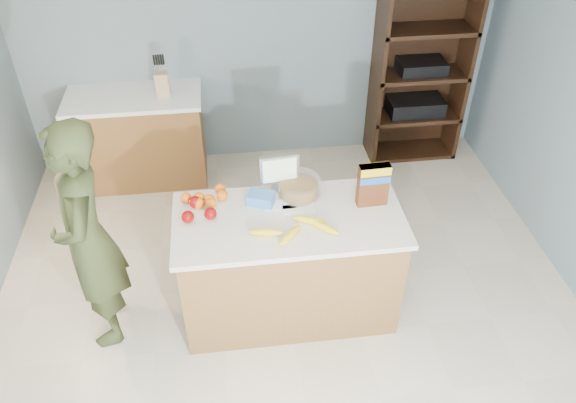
{
  "coord_description": "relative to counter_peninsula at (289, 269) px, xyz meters",
  "views": [
    {
      "loc": [
        -0.37,
        -2.55,
        3.32
      ],
      "look_at": [
        0.0,
        0.35,
        1.0
      ],
      "focal_mm": 35.0,
      "sensor_mm": 36.0,
      "label": 1
    }
  ],
  "objects": [
    {
      "name": "floor",
      "position": [
        0.0,
        -0.3,
        -0.42
      ],
      "size": [
        4.5,
        5.0,
        0.02
      ],
      "primitive_type": "cube",
      "color": "beige",
      "rests_on": "ground"
    },
    {
      "name": "walls",
      "position": [
        0.0,
        -0.3,
        1.24
      ],
      "size": [
        4.52,
        5.02,
        2.51
      ],
      "color": "slate",
      "rests_on": "ground"
    },
    {
      "name": "counter_peninsula",
      "position": [
        0.0,
        0.0,
        0.0
      ],
      "size": [
        1.56,
        0.76,
        0.9
      ],
      "color": "brown",
      "rests_on": "ground"
    },
    {
      "name": "back_cabinet",
      "position": [
        -1.2,
        1.9,
        0.04
      ],
      "size": [
        1.24,
        0.62,
        0.9
      ],
      "color": "brown",
      "rests_on": "ground"
    },
    {
      "name": "shelving_unit",
      "position": [
        1.55,
        2.05,
        0.45
      ],
      "size": [
        0.9,
        0.4,
        1.8
      ],
      "color": "black",
      "rests_on": "ground"
    },
    {
      "name": "person",
      "position": [
        -1.32,
        -0.0,
        0.44
      ],
      "size": [
        0.51,
        0.69,
        1.72
      ],
      "primitive_type": "imported",
      "rotation": [
        0.0,
        0.0,
        -1.41
      ],
      "color": "#323B1C",
      "rests_on": "ground"
    },
    {
      "name": "knife_block",
      "position": [
        -0.91,
        1.87,
        0.6
      ],
      "size": [
        0.12,
        0.1,
        0.31
      ],
      "color": "tan",
      "rests_on": "back_cabinet"
    },
    {
      "name": "envelopes",
      "position": [
        0.02,
        0.11,
        0.49
      ],
      "size": [
        0.35,
        0.18,
        0.0
      ],
      "color": "white",
      "rests_on": "counter_peninsula"
    },
    {
      "name": "bananas",
      "position": [
        0.04,
        -0.15,
        0.51
      ],
      "size": [
        0.6,
        0.3,
        0.05
      ],
      "color": "yellow",
      "rests_on": "counter_peninsula"
    },
    {
      "name": "apples",
      "position": [
        -0.6,
        0.1,
        0.53
      ],
      "size": [
        0.23,
        0.24,
        0.09
      ],
      "color": "maroon",
      "rests_on": "counter_peninsula"
    },
    {
      "name": "oranges",
      "position": [
        -0.54,
        0.24,
        0.52
      ],
      "size": [
        0.33,
        0.23,
        0.08
      ],
      "color": "orange",
      "rests_on": "counter_peninsula"
    },
    {
      "name": "blue_carton",
      "position": [
        -0.17,
        0.18,
        0.52
      ],
      "size": [
        0.21,
        0.18,
        0.08
      ],
      "primitive_type": "cube",
      "rotation": [
        0.0,
        0.0,
        -0.36
      ],
      "color": "blue",
      "rests_on": "counter_peninsula"
    },
    {
      "name": "salad_bowl",
      "position": [
        0.1,
        0.25,
        0.54
      ],
      "size": [
        0.3,
        0.3,
        0.13
      ],
      "color": "#267219",
      "rests_on": "counter_peninsula"
    },
    {
      "name": "tv",
      "position": [
        -0.03,
        0.33,
        0.64
      ],
      "size": [
        0.28,
        0.12,
        0.28
      ],
      "color": "silver",
      "rests_on": "counter_peninsula"
    },
    {
      "name": "cereal_box",
      "position": [
        0.58,
        0.08,
        0.67
      ],
      "size": [
        0.21,
        0.09,
        0.32
      ],
      "color": "#592B14",
      "rests_on": "counter_peninsula"
    }
  ]
}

